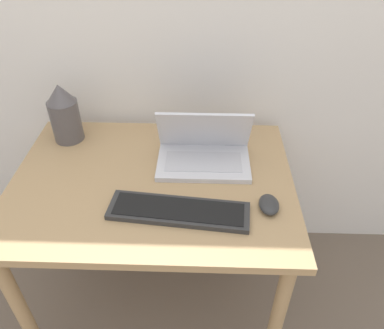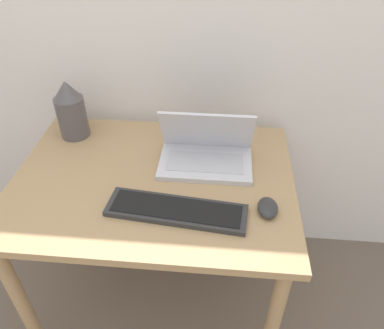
{
  "view_description": "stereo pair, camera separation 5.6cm",
  "coord_description": "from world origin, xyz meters",
  "px_view_note": "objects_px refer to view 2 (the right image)",
  "views": [
    {
      "loc": [
        0.18,
        -0.65,
        1.61
      ],
      "look_at": [
        0.15,
        0.34,
        0.83
      ],
      "focal_mm": 35.0,
      "sensor_mm": 36.0,
      "label": 1
    },
    {
      "loc": [
        0.24,
        -0.65,
        1.61
      ],
      "look_at": [
        0.15,
        0.34,
        0.83
      ],
      "focal_mm": 35.0,
      "sensor_mm": 36.0,
      "label": 2
    }
  ],
  "objects_px": {
    "mouse": "(268,208)",
    "vase": "(71,110)",
    "laptop": "(206,151)",
    "keyboard": "(176,210)"
  },
  "relations": [
    {
      "from": "keyboard",
      "to": "vase",
      "type": "bearing_deg",
      "value": 138.96
    },
    {
      "from": "keyboard",
      "to": "mouse",
      "type": "height_order",
      "value": "mouse"
    },
    {
      "from": "laptop",
      "to": "mouse",
      "type": "height_order",
      "value": "laptop"
    },
    {
      "from": "laptop",
      "to": "vase",
      "type": "height_order",
      "value": "vase"
    },
    {
      "from": "keyboard",
      "to": "vase",
      "type": "xyz_separation_m",
      "value": [
        -0.48,
        0.42,
        0.11
      ]
    },
    {
      "from": "laptop",
      "to": "mouse",
      "type": "distance_m",
      "value": 0.33
    },
    {
      "from": "keyboard",
      "to": "mouse",
      "type": "xyz_separation_m",
      "value": [
        0.29,
        0.03,
        0.01
      ]
    },
    {
      "from": "laptop",
      "to": "vase",
      "type": "relative_size",
      "value": 1.41
    },
    {
      "from": "mouse",
      "to": "vase",
      "type": "height_order",
      "value": "vase"
    },
    {
      "from": "keyboard",
      "to": "vase",
      "type": "distance_m",
      "value": 0.64
    }
  ]
}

